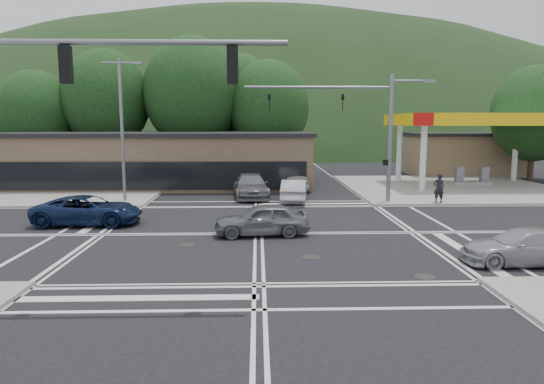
{
  "coord_description": "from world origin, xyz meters",
  "views": [
    {
      "loc": [
        -0.03,
        -21.78,
        5.05
      ],
      "look_at": [
        0.73,
        3.73,
        1.4
      ],
      "focal_mm": 32.0,
      "sensor_mm": 36.0,
      "label": 1
    }
  ],
  "objects_px": {
    "car_blue_west": "(88,210)",
    "pedestrian": "(439,188)",
    "car_grey_center": "(262,219)",
    "car_queue_a": "(294,191)",
    "car_northbound": "(251,186)",
    "car_silver_east": "(524,247)",
    "car_queue_b": "(296,179)"
  },
  "relations": [
    {
      "from": "car_queue_b",
      "to": "car_silver_east",
      "type": "bearing_deg",
      "value": 111.67
    },
    {
      "from": "car_northbound",
      "to": "pedestrian",
      "type": "xyz_separation_m",
      "value": [
        11.65,
        -3.48,
        0.26
      ]
    },
    {
      "from": "car_blue_west",
      "to": "car_queue_b",
      "type": "height_order",
      "value": "car_queue_b"
    },
    {
      "from": "car_silver_east",
      "to": "car_northbound",
      "type": "relative_size",
      "value": 0.81
    },
    {
      "from": "car_silver_east",
      "to": "car_queue_b",
      "type": "height_order",
      "value": "car_queue_b"
    },
    {
      "from": "car_queue_a",
      "to": "car_northbound",
      "type": "xyz_separation_m",
      "value": [
        -2.81,
        1.98,
        0.07
      ]
    },
    {
      "from": "car_queue_a",
      "to": "car_queue_b",
      "type": "xyz_separation_m",
      "value": [
        0.58,
        5.45,
        0.09
      ]
    },
    {
      "from": "car_silver_east",
      "to": "car_queue_a",
      "type": "height_order",
      "value": "car_queue_a"
    },
    {
      "from": "car_blue_west",
      "to": "car_silver_east",
      "type": "height_order",
      "value": "car_blue_west"
    },
    {
      "from": "car_grey_center",
      "to": "car_queue_a",
      "type": "height_order",
      "value": "car_queue_a"
    },
    {
      "from": "car_northbound",
      "to": "car_queue_b",
      "type": "bearing_deg",
      "value": 40.61
    },
    {
      "from": "car_silver_east",
      "to": "car_grey_center",
      "type": "bearing_deg",
      "value": -115.12
    },
    {
      "from": "car_silver_east",
      "to": "car_northbound",
      "type": "bearing_deg",
      "value": -146.01
    },
    {
      "from": "car_silver_east",
      "to": "car_northbound",
      "type": "height_order",
      "value": "car_northbound"
    },
    {
      "from": "car_silver_east",
      "to": "pedestrian",
      "type": "relative_size",
      "value": 2.42
    },
    {
      "from": "car_queue_a",
      "to": "car_blue_west",
      "type": "bearing_deg",
      "value": 38.37
    },
    {
      "from": "car_blue_west",
      "to": "car_grey_center",
      "type": "relative_size",
      "value": 1.23
    },
    {
      "from": "car_queue_b",
      "to": "pedestrian",
      "type": "distance_m",
      "value": 10.8
    },
    {
      "from": "car_blue_west",
      "to": "car_silver_east",
      "type": "bearing_deg",
      "value": -112.14
    },
    {
      "from": "car_queue_b",
      "to": "car_grey_center",
      "type": "bearing_deg",
      "value": 82.4
    },
    {
      "from": "car_silver_east",
      "to": "pedestrian",
      "type": "bearing_deg",
      "value": 174.73
    },
    {
      "from": "car_grey_center",
      "to": "car_silver_east",
      "type": "relative_size",
      "value": 0.97
    },
    {
      "from": "car_grey_center",
      "to": "car_silver_east",
      "type": "xyz_separation_m",
      "value": [
        9.38,
        -4.83,
        -0.09
      ]
    },
    {
      "from": "car_queue_b",
      "to": "car_queue_a",
      "type": "bearing_deg",
      "value": 86.93
    },
    {
      "from": "car_blue_west",
      "to": "pedestrian",
      "type": "xyz_separation_m",
      "value": [
        19.66,
        5.22,
        0.33
      ]
    },
    {
      "from": "car_blue_west",
      "to": "pedestrian",
      "type": "distance_m",
      "value": 20.35
    },
    {
      "from": "car_queue_a",
      "to": "car_northbound",
      "type": "relative_size",
      "value": 0.81
    },
    {
      "from": "car_grey_center",
      "to": "car_northbound",
      "type": "bearing_deg",
      "value": 178.1
    },
    {
      "from": "car_queue_a",
      "to": "car_grey_center",
      "type": "bearing_deg",
      "value": 83.37
    },
    {
      "from": "car_blue_west",
      "to": "car_northbound",
      "type": "bearing_deg",
      "value": -42.44
    },
    {
      "from": "car_queue_a",
      "to": "pedestrian",
      "type": "distance_m",
      "value": 8.97
    },
    {
      "from": "car_grey_center",
      "to": "car_silver_east",
      "type": "distance_m",
      "value": 10.55
    }
  ]
}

